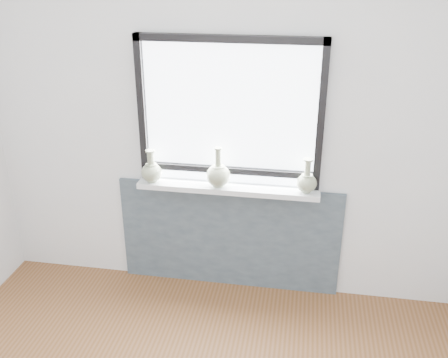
% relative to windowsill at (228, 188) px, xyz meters
% --- Properties ---
extents(back_wall, '(3.60, 0.02, 2.60)m').
position_rel_windowsill_xyz_m(back_wall, '(0.00, 0.10, 0.42)').
color(back_wall, silver).
rests_on(back_wall, ground).
extents(apron_panel, '(1.70, 0.03, 0.86)m').
position_rel_windowsill_xyz_m(apron_panel, '(0.00, 0.07, -0.45)').
color(apron_panel, '#4B5A67').
rests_on(apron_panel, ground).
extents(windowsill, '(1.32, 0.18, 0.04)m').
position_rel_windowsill_xyz_m(windowsill, '(0.00, 0.00, 0.00)').
color(windowsill, silver).
rests_on(windowsill, apron_panel).
extents(window, '(1.30, 0.06, 1.05)m').
position_rel_windowsill_xyz_m(window, '(0.00, 0.06, 0.56)').
color(window, black).
rests_on(window, windowsill).
extents(vase_a, '(0.15, 0.15, 0.24)m').
position_rel_windowsill_xyz_m(vase_a, '(-0.56, -0.02, 0.10)').
color(vase_a, '#939F7F').
rests_on(vase_a, windowsill).
extents(vase_b, '(0.17, 0.17, 0.29)m').
position_rel_windowsill_xyz_m(vase_b, '(-0.07, -0.02, 0.11)').
color(vase_b, '#939F7F').
rests_on(vase_b, windowsill).
extents(vase_c, '(0.14, 0.14, 0.25)m').
position_rel_windowsill_xyz_m(vase_c, '(0.56, -0.01, 0.10)').
color(vase_c, '#939F7F').
rests_on(vase_c, windowsill).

